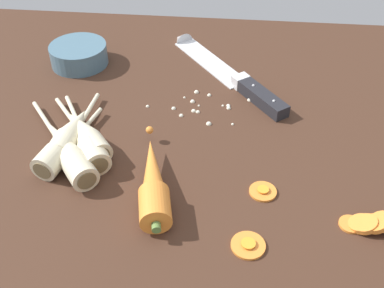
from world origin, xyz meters
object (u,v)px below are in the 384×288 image
carrot_slice_stray_near (248,244)px  carrot_slice_stray_mid (263,191)px  parsnip_back (85,134)px  parsnip_outer (67,150)px  parsnip_front (72,132)px  prep_bowl (79,54)px  parsnip_mid_left (63,147)px  whole_carrot (153,182)px  parsnip_mid_right (87,139)px  carrot_slice_stack (380,223)px  chefs_knife (222,69)px

carrot_slice_stray_near → carrot_slice_stray_mid: 9.76cm
parsnip_back → parsnip_outer: same height
parsnip_front → parsnip_outer: size_ratio=0.88×
parsnip_outer → prep_bowl: size_ratio=1.81×
carrot_slice_stray_near → carrot_slice_stray_mid: same height
parsnip_front → parsnip_mid_left: size_ratio=1.02×
carrot_slice_stray_near → parsnip_mid_left: bearing=153.2°
parsnip_back → prep_bowl: (-7.84, 23.94, 0.17)cm
parsnip_back → parsnip_outer: (-1.60, -4.01, -0.00)cm
whole_carrot → parsnip_mid_right: size_ratio=1.08×
parsnip_outer → carrot_slice_stack: parsnip_outer is taller
parsnip_mid_right → parsnip_outer: (-2.23, -2.87, -0.00)cm
parsnip_mid_right → carrot_slice_stray_near: parsnip_mid_right is taller
parsnip_back → carrot_slice_stray_mid: (27.46, -7.85, -1.62)cm
parsnip_front → parsnip_mid_left: (-0.31, -3.75, 0.00)cm
parsnip_mid_right → parsnip_outer: size_ratio=0.94×
chefs_knife → prep_bowl: prep_bowl is taller
parsnip_back → carrot_slice_stray_near: bearing=-34.3°
chefs_knife → parsnip_back: bearing=-130.6°
parsnip_back → carrot_slice_stray_mid: size_ratio=4.15×
parsnip_back → prep_bowl: size_ratio=1.46×
carrot_slice_stray_near → prep_bowl: 53.14cm
chefs_knife → parsnip_mid_left: parsnip_mid_left is taller
parsnip_front → carrot_slice_stray_near: size_ratio=3.99×
carrot_slice_stray_mid → parsnip_front: bearing=164.4°
carrot_slice_stack → prep_bowl: bearing=143.5°
carrot_slice_stray_near → parsnip_outer: bearing=153.7°
parsnip_front → carrot_slice_stray_near: (27.59, -17.81, -1.62)cm
parsnip_front → parsnip_mid_right: bearing=-29.5°
parsnip_mid_right → prep_bowl: bearing=108.7°
chefs_knife → carrot_slice_stack: carrot_slice_stack is taller
parsnip_mid_left → prep_bowl: bearing=101.3°
whole_carrot → parsnip_back: bearing=142.6°
carrot_slice_stack → parsnip_back: bearing=162.8°
parsnip_front → parsnip_mid_right: same height
parsnip_back → carrot_slice_stray_near: (25.49, -17.41, -1.62)cm
parsnip_mid_right → prep_bowl: (-8.47, 25.08, 0.17)cm
parsnip_mid_left → parsnip_outer: 1.05cm
parsnip_front → parsnip_mid_left: 3.76cm
parsnip_front → prep_bowl: (-5.74, 23.53, 0.17)cm
whole_carrot → parsnip_mid_right: whole_carrot is taller
parsnip_front → prep_bowl: 24.22cm
parsnip_outer → carrot_slice_stray_near: 30.26cm
chefs_knife → prep_bowl: 28.07cm
chefs_knife → parsnip_mid_right: bearing=-128.4°
parsnip_front → prep_bowl: size_ratio=1.59×
parsnip_mid_left → parsnip_mid_right: same height
parsnip_mid_right → carrot_slice_stray_near: size_ratio=4.27×
chefs_knife → prep_bowl: size_ratio=2.68×
carrot_slice_stack → chefs_knife: bearing=121.0°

